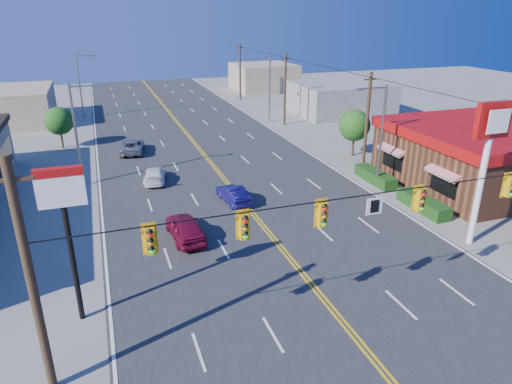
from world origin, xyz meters
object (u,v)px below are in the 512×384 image
object	(u,v)px
pizza_hut_sign	(65,214)
car_magenta	(185,228)
signal_span	(345,223)
car_white	(155,175)
car_blue	(233,195)
car_silver	(132,147)
kfc_pylon	(488,146)
kfc	(489,154)

from	to	relation	value
pizza_hut_sign	car_magenta	distance (m)	9.56
signal_span	car_white	distance (m)	21.90
car_blue	car_white	bearing A→B (deg)	-59.92
car_magenta	car_silver	bearing A→B (deg)	-89.94
car_white	car_silver	xyz separation A→B (m)	(-1.01, 8.98, 0.06)
kfc_pylon	car_white	world-z (taller)	kfc_pylon
car_white	signal_span	bearing A→B (deg)	115.67
car_magenta	car_blue	world-z (taller)	car_magenta
car_magenta	car_silver	size ratio (longest dim) A/B	0.93
signal_span	pizza_hut_sign	bearing A→B (deg)	159.81
pizza_hut_sign	car_white	xyz separation A→B (m)	(5.54, 16.79, -4.60)
car_magenta	car_white	bearing A→B (deg)	-91.92
car_blue	kfc	bearing A→B (deg)	165.76
car_magenta	car_blue	xyz separation A→B (m)	(4.36, 4.50, -0.12)
car_magenta	car_blue	distance (m)	6.27
signal_span	pizza_hut_sign	world-z (taller)	signal_span
kfc_pylon	car_white	xyz separation A→B (m)	(-16.46, 16.79, -5.46)
signal_span	car_silver	bearing A→B (deg)	102.05
kfc	car_white	xyz separation A→B (m)	(-25.36, 8.79, -1.80)
signal_span	kfc_pylon	size ratio (longest dim) A/B	2.86
car_magenta	kfc	bearing A→B (deg)	-179.55
car_blue	car_silver	xyz separation A→B (m)	(-5.77, 15.23, 0.03)
signal_span	kfc_pylon	xyz separation A→B (m)	(11.12, 4.00, 1.16)
signal_span	car_white	size ratio (longest dim) A/B	6.03
kfc	pizza_hut_sign	size ratio (longest dim) A/B	2.38
signal_span	car_white	world-z (taller)	signal_span
kfc	car_blue	world-z (taller)	kfc
kfc_pylon	pizza_hut_sign	distance (m)	22.02
kfc	car_silver	bearing A→B (deg)	146.03
signal_span	kfc	distance (m)	23.47
kfc	car_blue	xyz separation A→B (m)	(-20.60, 2.54, -1.76)
car_silver	kfc_pylon	bearing A→B (deg)	133.64
kfc	car_white	world-z (taller)	kfc
signal_span	pizza_hut_sign	xyz separation A→B (m)	(-10.88, 4.00, 0.30)
car_magenta	car_blue	bearing A→B (deg)	-138.14
car_silver	kfc	bearing A→B (deg)	155.52
pizza_hut_sign	car_white	world-z (taller)	pizza_hut_sign
pizza_hut_sign	car_blue	size ratio (longest dim) A/B	1.81
car_blue	signal_span	bearing A→B (deg)	85.08
kfc_pylon	car_magenta	size ratio (longest dim) A/B	1.95
car_blue	car_silver	world-z (taller)	car_silver
kfc_pylon	car_silver	xyz separation A→B (m)	(-17.47, 25.77, -5.39)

